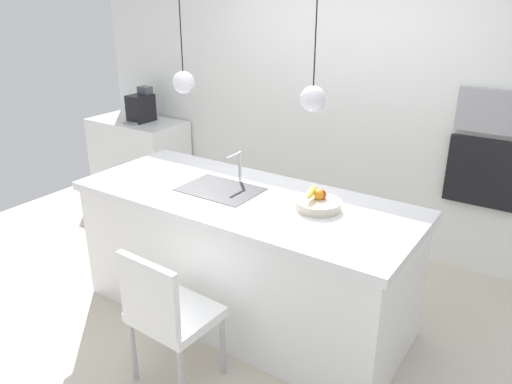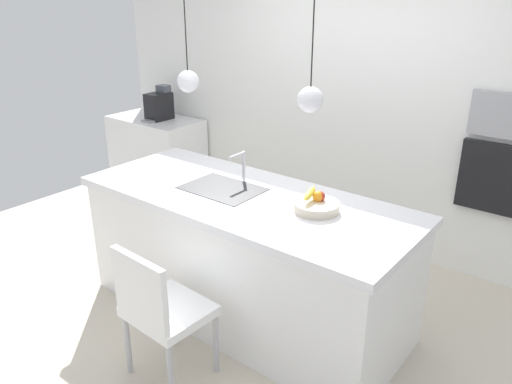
# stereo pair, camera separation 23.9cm
# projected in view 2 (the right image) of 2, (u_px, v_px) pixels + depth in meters

# --- Properties ---
(floor) EXTENTS (6.60, 6.60, 0.00)m
(floor) POSITION_uv_depth(u_px,v_px,m) (246.00, 311.00, 3.83)
(floor) COLOR beige
(floor) RESTS_ON ground
(back_wall) EXTENTS (6.00, 0.10, 2.60)m
(back_wall) POSITION_uv_depth(u_px,v_px,m) (360.00, 106.00, 4.55)
(back_wall) COLOR white
(back_wall) RESTS_ON ground
(kitchen_island) EXTENTS (2.42, 0.99, 0.96)m
(kitchen_island) POSITION_uv_depth(u_px,v_px,m) (245.00, 256.00, 3.65)
(kitchen_island) COLOR white
(kitchen_island) RESTS_ON ground
(sink_basin) EXTENTS (0.56, 0.40, 0.02)m
(sink_basin) POSITION_uv_depth(u_px,v_px,m) (223.00, 189.00, 3.59)
(sink_basin) COLOR #2D2D30
(sink_basin) RESTS_ON kitchen_island
(faucet) EXTENTS (0.02, 0.17, 0.22)m
(faucet) POSITION_uv_depth(u_px,v_px,m) (241.00, 162.00, 3.69)
(faucet) COLOR silver
(faucet) RESTS_ON kitchen_island
(fruit_bowl) EXTENTS (0.29, 0.29, 0.14)m
(fruit_bowl) POSITION_uv_depth(u_px,v_px,m) (316.00, 205.00, 3.22)
(fruit_bowl) COLOR beige
(fruit_bowl) RESTS_ON kitchen_island
(side_counter) EXTENTS (1.10, 0.60, 0.90)m
(side_counter) POSITION_uv_depth(u_px,v_px,m) (157.00, 155.00, 5.97)
(side_counter) COLOR white
(side_counter) RESTS_ON ground
(coffee_machine) EXTENTS (0.20, 0.35, 0.38)m
(coffee_machine) POSITION_uv_depth(u_px,v_px,m) (159.00, 105.00, 5.70)
(coffee_machine) COLOR black
(coffee_machine) RESTS_ON side_counter
(microwave) EXTENTS (0.54, 0.08, 0.34)m
(microwave) POSITION_uv_depth(u_px,v_px,m) (508.00, 116.00, 3.74)
(microwave) COLOR #9E9EA3
(microwave) RESTS_ON back_wall
(oven) EXTENTS (0.56, 0.08, 0.56)m
(oven) POSITION_uv_depth(u_px,v_px,m) (496.00, 178.00, 3.93)
(oven) COLOR black
(oven) RESTS_ON back_wall
(chair_near) EXTENTS (0.49, 0.45, 0.91)m
(chair_near) POSITION_uv_depth(u_px,v_px,m) (160.00, 308.00, 2.99)
(chair_near) COLOR white
(chair_near) RESTS_ON ground
(pendant_light_left) EXTENTS (0.15, 0.15, 0.75)m
(pendant_light_left) POSITION_uv_depth(u_px,v_px,m) (188.00, 81.00, 3.49)
(pendant_light_left) COLOR silver
(pendant_light_right) EXTENTS (0.15, 0.15, 0.75)m
(pendant_light_right) POSITION_uv_depth(u_px,v_px,m) (310.00, 99.00, 2.91)
(pendant_light_right) COLOR silver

